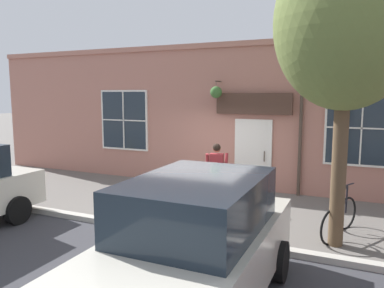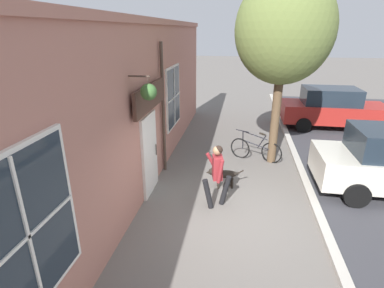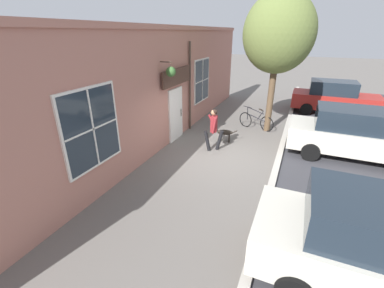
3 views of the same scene
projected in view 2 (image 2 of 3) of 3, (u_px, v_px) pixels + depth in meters
The scene contains 7 objects.
ground_plane at pixel (231, 214), 7.02m from camera, with size 90.00×90.00×0.00m, color #66605B.
storefront_facade at pixel (129, 120), 6.61m from camera, with size 0.95×18.00×4.34m.
pedestrian_walking at pixel (217, 171), 7.03m from camera, with size 0.70×0.55×1.59m.
dog_on_leash at pixel (223, 174), 8.10m from camera, with size 1.02×0.36×0.60m.
street_tree_by_curb at pixel (285, 33), 8.44m from camera, with size 2.79×2.51×5.59m.
leaning_bicycle at pixel (255, 149), 9.84m from camera, with size 1.66×0.61×1.01m.
parked_car_far_end at pixel (332, 108), 12.94m from camera, with size 4.30×1.94×1.75m.
Camera 2 is at (0.07, -6.03, 4.06)m, focal length 28.00 mm.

